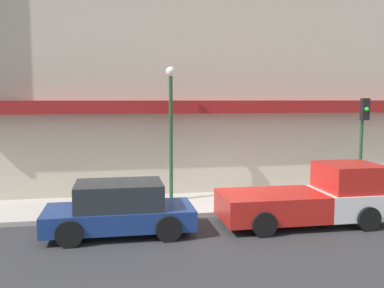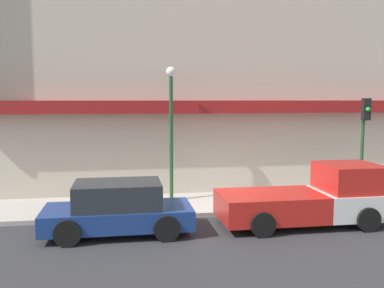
% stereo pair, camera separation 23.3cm
% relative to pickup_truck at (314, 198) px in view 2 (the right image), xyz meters
% --- Properties ---
extents(ground_plane, '(80.00, 80.00, 0.00)m').
position_rel_pickup_truck_xyz_m(ground_plane, '(-2.61, 1.28, -0.83)').
color(ground_plane, '#2D2D30').
extents(sidewalk, '(36.00, 3.12, 0.15)m').
position_rel_pickup_truck_xyz_m(sidewalk, '(-2.61, 2.84, -0.75)').
color(sidewalk, '#ADA89E').
rests_on(sidewalk, ground).
extents(building, '(19.80, 3.80, 11.82)m').
position_rel_pickup_truck_xyz_m(building, '(-2.62, 5.88, 5.07)').
color(building, '#BCB29E').
rests_on(building, ground).
extents(pickup_truck, '(5.30, 2.28, 1.89)m').
position_rel_pickup_truck_xyz_m(pickup_truck, '(0.00, 0.00, 0.00)').
color(pickup_truck, silver).
rests_on(pickup_truck, ground).
extents(parked_car, '(4.31, 2.10, 1.54)m').
position_rel_pickup_truck_xyz_m(parked_car, '(-6.11, -0.00, -0.08)').
color(parked_car, navy).
rests_on(parked_car, ground).
extents(fire_hydrant, '(0.20, 0.20, 0.62)m').
position_rel_pickup_truck_xyz_m(fire_hydrant, '(-5.60, 1.66, -0.36)').
color(fire_hydrant, yellow).
rests_on(fire_hydrant, sidewalk).
extents(street_lamp, '(0.36, 0.36, 4.98)m').
position_rel_pickup_truck_xyz_m(street_lamp, '(-4.15, 3.29, 2.49)').
color(street_lamp, '#1E4728').
rests_on(street_lamp, sidewalk).
extents(traffic_light, '(0.28, 0.42, 3.83)m').
position_rel_pickup_truck_xyz_m(traffic_light, '(2.80, 1.91, 1.96)').
color(traffic_light, '#1E4728').
rests_on(traffic_light, sidewalk).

